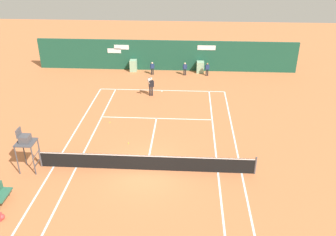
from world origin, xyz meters
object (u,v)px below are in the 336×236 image
(tennis_ball_mid_court, at_px, (128,143))
(ball_kid_left_post, at_px, (207,68))
(ball_kid_centre_post, at_px, (185,68))
(umpire_chair, at_px, (25,142))
(tennis_ball_near_service_line, at_px, (110,122))
(ball_kid_right_post, at_px, (152,67))
(player_on_baseline, at_px, (151,85))
(player_bench, at_px, (0,194))

(tennis_ball_mid_court, bearing_deg, ball_kid_left_post, 67.13)
(ball_kid_left_post, relative_size, ball_kid_centre_post, 1.01)
(umpire_chair, xyz_separation_m, ball_kid_centre_post, (8.34, 15.91, -1.06))
(ball_kid_left_post, height_order, ball_kid_centre_post, ball_kid_left_post)
(ball_kid_left_post, xyz_separation_m, tennis_ball_near_service_line, (-7.17, -10.04, -0.69))
(ball_kid_right_post, height_order, ball_kid_centre_post, ball_kid_centre_post)
(player_on_baseline, xyz_separation_m, tennis_ball_near_service_line, (-2.41, -4.97, -0.90))
(player_bench, height_order, tennis_ball_near_service_line, player_bench)
(player_bench, xyz_separation_m, tennis_ball_mid_court, (5.33, 5.90, -0.47))
(ball_kid_left_post, height_order, ball_kid_right_post, ball_kid_left_post)
(umpire_chair, relative_size, player_on_baseline, 1.45)
(umpire_chair, relative_size, tennis_ball_near_service_line, 38.05)
(player_on_baseline, relative_size, tennis_ball_mid_court, 26.25)
(player_on_baseline, relative_size, ball_kid_centre_post, 1.44)
(ball_kid_left_post, relative_size, ball_kid_right_post, 1.02)
(player_bench, distance_m, ball_kid_left_post, 21.56)
(tennis_ball_near_service_line, bearing_deg, player_on_baseline, 64.15)
(tennis_ball_mid_court, bearing_deg, tennis_ball_near_service_line, 122.60)
(player_on_baseline, bearing_deg, ball_kid_right_post, -103.05)
(umpire_chair, relative_size, ball_kid_right_post, 2.10)
(umpire_chair, bearing_deg, tennis_ball_mid_court, 121.74)
(player_on_baseline, bearing_deg, ball_kid_left_post, -150.77)
(ball_kid_left_post, distance_m, ball_kid_centre_post, 2.09)
(ball_kid_centre_post, relative_size, tennis_ball_near_service_line, 18.27)
(player_on_baseline, height_order, tennis_ball_mid_court, player_on_baseline)
(umpire_chair, xyz_separation_m, player_bench, (-0.30, -2.79, -1.26))
(player_bench, bearing_deg, umpire_chair, 173.87)
(tennis_ball_mid_court, bearing_deg, player_bench, -132.07)
(ball_kid_right_post, height_order, tennis_ball_near_service_line, ball_kid_right_post)
(player_bench, bearing_deg, ball_kid_left_post, 150.16)
(player_on_baseline, relative_size, tennis_ball_near_service_line, 26.25)
(player_bench, xyz_separation_m, ball_kid_left_post, (10.73, 18.70, 0.22))
(umpire_chair, bearing_deg, player_bench, -6.13)
(player_bench, xyz_separation_m, player_on_baseline, (5.97, 13.64, 0.43))
(ball_kid_right_post, xyz_separation_m, ball_kid_centre_post, (3.07, 0.00, 0.01))
(player_bench, relative_size, tennis_ball_mid_court, 17.21)
(player_bench, height_order, ball_kid_left_post, ball_kid_left_post)
(umpire_chair, bearing_deg, ball_kid_left_post, 146.76)
(umpire_chair, bearing_deg, tennis_ball_near_service_line, 150.97)
(tennis_ball_near_service_line, bearing_deg, ball_kid_right_post, 78.68)
(tennis_ball_mid_court, distance_m, tennis_ball_near_service_line, 3.28)
(tennis_ball_mid_court, bearing_deg, player_on_baseline, 85.26)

